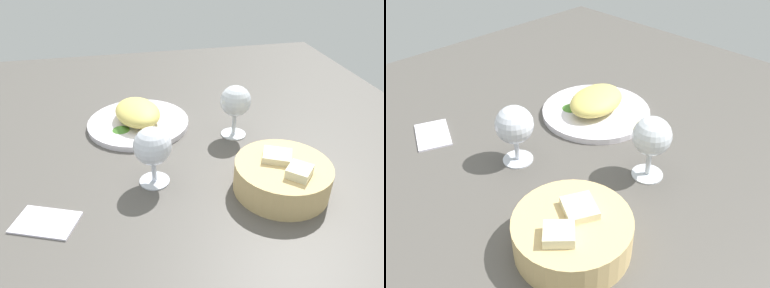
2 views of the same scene
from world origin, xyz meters
TOP-DOWN VIEW (x-y plane):
  - ground_plane at (0.00, 0.00)cm, footprint 140.00×140.00cm
  - plate at (-10.63, -5.60)cm, footprint 25.80×25.80cm
  - omelette at (-10.63, -5.60)cm, footprint 17.57×13.91cm
  - lettuce_garnish at (-6.67, -10.20)cm, footprint 4.29×4.29cm
  - bread_basket at (21.64, 19.70)cm, footprint 18.74×18.74cm
  - wine_glass_near at (13.88, -4.49)cm, footprint 7.64×7.64cm
  - wine_glass_far at (-1.14, 17.06)cm, footprint 7.43×7.43cm
  - folded_napkin at (21.98, -24.94)cm, footprint 10.57×12.81cm

SIDE VIEW (x-z plane):
  - ground_plane at x=0.00cm, z-range -2.00..0.00cm
  - folded_napkin at x=21.98cm, z-range 0.00..0.80cm
  - plate at x=-10.63cm, z-range 0.00..1.40cm
  - lettuce_garnish at x=-6.67cm, z-range 1.40..2.56cm
  - bread_basket at x=21.64cm, z-range -0.69..7.14cm
  - omelette at x=-10.63cm, z-range 1.40..6.31cm
  - wine_glass_near at x=13.88cm, z-range 1.93..14.34cm
  - wine_glass_far at x=-1.14cm, z-range 2.21..15.11cm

